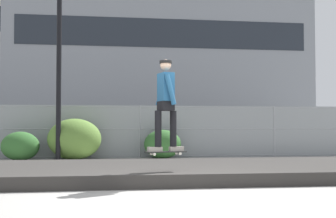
# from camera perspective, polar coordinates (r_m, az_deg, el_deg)

# --- Properties ---
(ground_plane) EXTENTS (120.00, 120.00, 0.00)m
(ground_plane) POSITION_cam_1_polar(r_m,az_deg,el_deg) (7.68, 1.14, -10.59)
(ground_plane) COLOR gray
(gravel_berm) EXTENTS (12.51, 3.93, 0.26)m
(gravel_berm) POSITION_cam_1_polar(r_m,az_deg,el_deg) (10.01, -1.03, -7.88)
(gravel_berm) COLOR #33302D
(gravel_berm) RESTS_ON ground_plane
(skateboard) EXTENTS (0.82, 0.38, 0.07)m
(skateboard) POSITION_cam_1_polar(r_m,az_deg,el_deg) (8.55, -0.29, -5.50)
(skateboard) COLOR black
(skater) EXTENTS (0.72, 0.62, 1.76)m
(skater) POSITION_cam_1_polar(r_m,az_deg,el_deg) (8.55, -0.29, 1.28)
(skater) COLOR gray
(skater) RESTS_ON skateboard
(chain_fence) EXTENTS (19.90, 0.06, 1.85)m
(chain_fence) POSITION_cam_1_polar(r_m,az_deg,el_deg) (15.87, -3.58, -2.85)
(chain_fence) COLOR gray
(chain_fence) RESTS_ON ground_plane
(street_lamp) EXTENTS (0.44, 0.44, 7.59)m
(street_lamp) POSITION_cam_1_polar(r_m,az_deg,el_deg) (15.12, -13.65, 11.38)
(street_lamp) COLOR black
(street_lamp) RESTS_ON ground_plane
(parked_car_mid) EXTENTS (4.49, 2.14, 1.66)m
(parked_car_mid) POSITION_cam_1_polar(r_m,az_deg,el_deg) (18.94, -5.62, -3.02)
(parked_car_mid) COLOR maroon
(parked_car_mid) RESTS_ON ground_plane
(library_building) EXTENTS (18.48, 13.48, 18.60)m
(library_building) POSITION_cam_1_polar(r_m,az_deg,el_deg) (53.63, -20.45, 6.76)
(library_building) COLOR #B2AFA8
(library_building) RESTS_ON ground_plane
(office_block) EXTENTS (27.44, 12.36, 14.75)m
(office_block) POSITION_cam_1_polar(r_m,az_deg,el_deg) (45.05, -1.37, 5.83)
(office_block) COLOR slate
(office_block) RESTS_ON ground_plane
(shrub_left) EXTENTS (1.22, 1.00, 0.94)m
(shrub_left) POSITION_cam_1_polar(r_m,az_deg,el_deg) (15.30, -18.28, -4.50)
(shrub_left) COLOR #2D5B28
(shrub_left) RESTS_ON ground_plane
(shrub_center) EXTENTS (1.77, 1.45, 1.37)m
(shrub_center) POSITION_cam_1_polar(r_m,az_deg,el_deg) (15.25, -11.80, -3.77)
(shrub_center) COLOR #567A33
(shrub_center) RESTS_ON ground_plane
(shrub_right) EXTENTS (1.28, 1.05, 0.99)m
(shrub_right) POSITION_cam_1_polar(r_m,az_deg,el_deg) (15.45, -0.69, -4.49)
(shrub_right) COLOR #2D5B28
(shrub_right) RESTS_ON ground_plane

